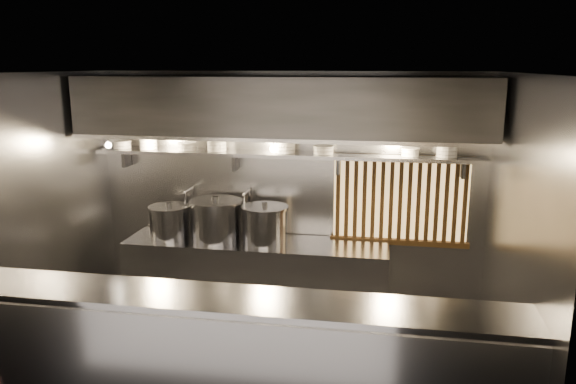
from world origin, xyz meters
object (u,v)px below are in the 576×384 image
(pendant_bulb, at_px, (274,149))
(stock_pot_left, at_px, (170,222))
(stock_pot_right, at_px, (265,224))
(heat_lamp, at_px, (107,140))
(stock_pot_mid, at_px, (216,220))

(pendant_bulb, distance_m, stock_pot_left, 1.50)
(stock_pot_right, bearing_deg, pendant_bulb, 42.65)
(stock_pot_left, distance_m, stock_pot_right, 1.13)
(heat_lamp, distance_m, pendant_bulb, 1.83)
(pendant_bulb, xyz_separation_m, stock_pot_right, (-0.09, -0.08, -0.85))
(heat_lamp, xyz_separation_m, stock_pot_left, (0.58, 0.26, -0.98))
(heat_lamp, bearing_deg, pendant_bulb, 11.00)
(heat_lamp, bearing_deg, stock_pot_left, 24.24)
(pendant_bulb, relative_size, stock_pot_mid, 0.27)
(pendant_bulb, height_order, stock_pot_left, pendant_bulb)
(pendant_bulb, xyz_separation_m, stock_pot_mid, (-0.67, -0.05, -0.83))
(pendant_bulb, height_order, stock_pot_right, pendant_bulb)
(heat_lamp, distance_m, stock_pot_right, 1.97)
(heat_lamp, height_order, pendant_bulb, heat_lamp)
(stock_pot_left, bearing_deg, heat_lamp, -155.76)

